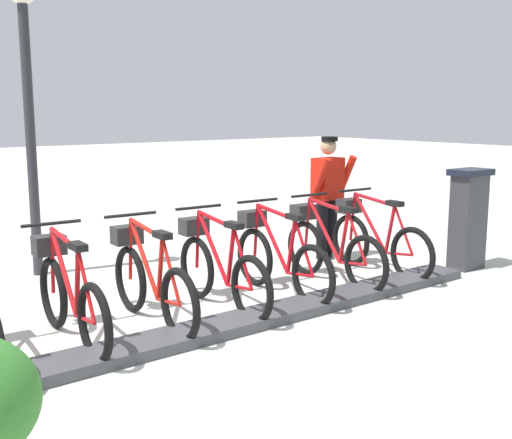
{
  "coord_description": "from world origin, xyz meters",
  "views": [
    {
      "loc": [
        -4.62,
        2.57,
        2.03
      ],
      "look_at": [
        0.5,
        -1.38,
        0.9
      ],
      "focal_mm": 44.77,
      "sensor_mm": 36.0,
      "label": 1
    }
  ],
  "objects_px": {
    "bike_docked_0": "(376,239)",
    "lamp_post": "(27,81)",
    "bike_docked_5": "(69,294)",
    "bike_docked_3": "(218,267)",
    "bike_docked_4": "(150,280)",
    "bike_docked_1": "(330,247)",
    "bike_docked_2": "(278,256)",
    "payment_kiosk": "(468,217)",
    "worker_near_rack": "(328,193)"
  },
  "relations": [
    {
      "from": "bike_docked_2",
      "to": "bike_docked_3",
      "type": "relative_size",
      "value": 1.0
    },
    {
      "from": "bike_docked_5",
      "to": "bike_docked_3",
      "type": "bearing_deg",
      "value": -90.0
    },
    {
      "from": "bike_docked_0",
      "to": "bike_docked_3",
      "type": "height_order",
      "value": "same"
    },
    {
      "from": "bike_docked_1",
      "to": "lamp_post",
      "type": "bearing_deg",
      "value": 46.4
    },
    {
      "from": "bike_docked_0",
      "to": "lamp_post",
      "type": "height_order",
      "value": "lamp_post"
    },
    {
      "from": "worker_near_rack",
      "to": "bike_docked_0",
      "type": "bearing_deg",
      "value": 177.84
    },
    {
      "from": "bike_docked_1",
      "to": "bike_docked_3",
      "type": "distance_m",
      "value": 1.58
    },
    {
      "from": "bike_docked_4",
      "to": "worker_near_rack",
      "type": "xyz_separation_m",
      "value": [
        0.9,
        -3.19,
        0.48
      ]
    },
    {
      "from": "worker_near_rack",
      "to": "bike_docked_1",
      "type": "bearing_deg",
      "value": 137.54
    },
    {
      "from": "bike_docked_0",
      "to": "worker_near_rack",
      "type": "height_order",
      "value": "worker_near_rack"
    },
    {
      "from": "payment_kiosk",
      "to": "bike_docked_0",
      "type": "distance_m",
      "value": 1.25
    },
    {
      "from": "payment_kiosk",
      "to": "bike_docked_4",
      "type": "height_order",
      "value": "payment_kiosk"
    },
    {
      "from": "bike_docked_1",
      "to": "worker_near_rack",
      "type": "distance_m",
      "value": 1.31
    },
    {
      "from": "bike_docked_4",
      "to": "worker_near_rack",
      "type": "bearing_deg",
      "value": -74.25
    },
    {
      "from": "payment_kiosk",
      "to": "bike_docked_3",
      "type": "xyz_separation_m",
      "value": [
        0.57,
        3.45,
        -0.24
      ]
    },
    {
      "from": "bike_docked_1",
      "to": "bike_docked_4",
      "type": "bearing_deg",
      "value": 90.0
    },
    {
      "from": "payment_kiosk",
      "to": "bike_docked_1",
      "type": "height_order",
      "value": "payment_kiosk"
    },
    {
      "from": "worker_near_rack",
      "to": "lamp_post",
      "type": "relative_size",
      "value": 0.47
    },
    {
      "from": "bike_docked_4",
      "to": "bike_docked_5",
      "type": "xyz_separation_m",
      "value": [
        0.0,
        0.79,
        0.0
      ]
    },
    {
      "from": "payment_kiosk",
      "to": "bike_docked_1",
      "type": "xyz_separation_m",
      "value": [
        0.57,
        1.87,
        -0.24
      ]
    },
    {
      "from": "bike_docked_1",
      "to": "bike_docked_5",
      "type": "distance_m",
      "value": 3.16
    },
    {
      "from": "payment_kiosk",
      "to": "worker_near_rack",
      "type": "relative_size",
      "value": 0.77
    },
    {
      "from": "bike_docked_3",
      "to": "lamp_post",
      "type": "xyz_separation_m",
      "value": [
        2.47,
        1.02,
        1.92
      ]
    },
    {
      "from": "payment_kiosk",
      "to": "bike_docked_0",
      "type": "xyz_separation_m",
      "value": [
        0.57,
        1.08,
        -0.24
      ]
    },
    {
      "from": "bike_docked_1",
      "to": "bike_docked_5",
      "type": "xyz_separation_m",
      "value": [
        0.0,
        3.16,
        0.0
      ]
    },
    {
      "from": "worker_near_rack",
      "to": "lamp_post",
      "type": "xyz_separation_m",
      "value": [
        1.57,
        3.42,
        1.44
      ]
    },
    {
      "from": "bike_docked_2",
      "to": "lamp_post",
      "type": "relative_size",
      "value": 0.49
    },
    {
      "from": "bike_docked_5",
      "to": "worker_near_rack",
      "type": "height_order",
      "value": "worker_near_rack"
    },
    {
      "from": "bike_docked_5",
      "to": "worker_near_rack",
      "type": "xyz_separation_m",
      "value": [
        0.9,
        -3.98,
        0.48
      ]
    },
    {
      "from": "bike_docked_0",
      "to": "bike_docked_2",
      "type": "height_order",
      "value": "same"
    },
    {
      "from": "payment_kiosk",
      "to": "bike_docked_2",
      "type": "bearing_deg",
      "value": 77.87
    },
    {
      "from": "bike_docked_4",
      "to": "bike_docked_2",
      "type": "bearing_deg",
      "value": -90.0
    },
    {
      "from": "bike_docked_2",
      "to": "lamp_post",
      "type": "bearing_deg",
      "value": 36.14
    },
    {
      "from": "bike_docked_4",
      "to": "lamp_post",
      "type": "xyz_separation_m",
      "value": [
        2.47,
        0.23,
        1.92
      ]
    },
    {
      "from": "payment_kiosk",
      "to": "bike_docked_2",
      "type": "xyz_separation_m",
      "value": [
        0.57,
        2.66,
        -0.24
      ]
    },
    {
      "from": "bike_docked_0",
      "to": "bike_docked_2",
      "type": "xyz_separation_m",
      "value": [
        0.0,
        1.58,
        0.0
      ]
    },
    {
      "from": "payment_kiosk",
      "to": "bike_docked_1",
      "type": "relative_size",
      "value": 0.74
    },
    {
      "from": "bike_docked_4",
      "to": "lamp_post",
      "type": "height_order",
      "value": "lamp_post"
    },
    {
      "from": "bike_docked_0",
      "to": "worker_near_rack",
      "type": "distance_m",
      "value": 1.02
    },
    {
      "from": "bike_docked_2",
      "to": "bike_docked_5",
      "type": "bearing_deg",
      "value": 90.0
    },
    {
      "from": "bike_docked_1",
      "to": "bike_docked_3",
      "type": "relative_size",
      "value": 1.0
    },
    {
      "from": "bike_docked_0",
      "to": "bike_docked_5",
      "type": "relative_size",
      "value": 1.0
    },
    {
      "from": "bike_docked_5",
      "to": "worker_near_rack",
      "type": "bearing_deg",
      "value": -77.26
    },
    {
      "from": "bike_docked_5",
      "to": "lamp_post",
      "type": "height_order",
      "value": "lamp_post"
    },
    {
      "from": "bike_docked_1",
      "to": "bike_docked_2",
      "type": "xyz_separation_m",
      "value": [
        0.0,
        0.79,
        0.0
      ]
    },
    {
      "from": "bike_docked_2",
      "to": "bike_docked_5",
      "type": "distance_m",
      "value": 2.37
    },
    {
      "from": "bike_docked_5",
      "to": "lamp_post",
      "type": "distance_m",
      "value": 3.18
    },
    {
      "from": "bike_docked_3",
      "to": "worker_near_rack",
      "type": "height_order",
      "value": "worker_near_rack"
    },
    {
      "from": "bike_docked_3",
      "to": "worker_near_rack",
      "type": "bearing_deg",
      "value": -69.46
    },
    {
      "from": "bike_docked_3",
      "to": "worker_near_rack",
      "type": "relative_size",
      "value": 1.04
    }
  ]
}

